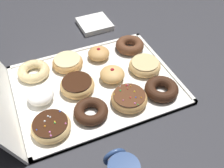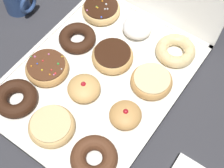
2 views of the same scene
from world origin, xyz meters
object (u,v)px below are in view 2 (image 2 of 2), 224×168
jelly_filled_donut_4 (85,89)px  sprinkle_donut_9 (101,9)px  donut_box (98,78)px  jelly_filled_donut_5 (125,115)px  powdered_filled_donut_10 (137,27)px  chocolate_cake_ring_donut_6 (77,38)px  chocolate_frosted_donut_7 (112,56)px  chocolate_cake_ring_donut_2 (94,158)px  glazed_ring_donut_8 (152,81)px  chocolate_cake_ring_donut_0 (16,98)px  glazed_ring_donut_1 (53,127)px  sprinkle_donut_3 (47,68)px  cruller_donut_11 (176,50)px

jelly_filled_donut_4 → sprinkle_donut_9: jelly_filled_donut_4 is taller
donut_box → jelly_filled_donut_5: jelly_filled_donut_5 is taller
jelly_filled_donut_5 → powdered_filled_donut_10: 0.29m
chocolate_cake_ring_donut_6 → chocolate_frosted_donut_7: bearing=1.8°
chocolate_cake_ring_donut_2 → jelly_filled_donut_4: bearing=134.5°
glazed_ring_donut_8 → sprinkle_donut_9: size_ratio=0.96×
chocolate_cake_ring_donut_0 → sprinkle_donut_9: sprinkle_donut_9 is taller
donut_box → glazed_ring_donut_1: 0.19m
sprinkle_donut_9 → donut_box: bearing=-55.7°
chocolate_cake_ring_donut_2 → glazed_ring_donut_8: 0.26m
jelly_filled_donut_4 → chocolate_cake_ring_donut_0: bearing=-136.2°
chocolate_cake_ring_donut_2 → powdered_filled_donut_10: powdered_filled_donut_10 is taller
chocolate_cake_ring_donut_2 → glazed_ring_donut_8: chocolate_cake_ring_donut_2 is taller
chocolate_cake_ring_donut_0 → chocolate_frosted_donut_7: chocolate_frosted_donut_7 is taller
glazed_ring_donut_1 → chocolate_frosted_donut_7: bearing=90.8°
jelly_filled_donut_4 → powdered_filled_donut_10: (-0.00, 0.25, 0.00)m
chocolate_cake_ring_donut_6 → sprinkle_donut_9: 0.13m
sprinkle_donut_3 → jelly_filled_donut_4: (0.12, 0.01, 0.00)m
chocolate_cake_ring_donut_0 → chocolate_frosted_donut_7: 0.28m
chocolate_cake_ring_donut_6 → cruller_donut_11: cruller_donut_11 is taller
chocolate_cake_ring_donut_2 → sprinkle_donut_3: bearing=153.6°
glazed_ring_donut_1 → jelly_filled_donut_5: 0.18m
jelly_filled_donut_5 → chocolate_cake_ring_donut_6: (-0.25, 0.12, -0.00)m
chocolate_cake_ring_donut_6 → chocolate_frosted_donut_7: (0.12, 0.00, 0.00)m
chocolate_frosted_donut_7 → powdered_filled_donut_10: (-0.00, 0.12, 0.00)m
chocolate_cake_ring_donut_0 → glazed_ring_donut_1: same height
jelly_filled_donut_4 → glazed_ring_donut_1: bearing=-89.6°
chocolate_frosted_donut_7 → chocolate_cake_ring_donut_0: bearing=-116.6°
cruller_donut_11 → powdered_filled_donut_10: bearing=178.1°
donut_box → chocolate_cake_ring_donut_2: bearing=-55.6°
sprinkle_donut_9 → chocolate_cake_ring_donut_6: bearing=-86.2°
chocolate_cake_ring_donut_2 → jelly_filled_donut_4: (-0.13, 0.13, 0.00)m
sprinkle_donut_9 → cruller_donut_11: 0.26m
jelly_filled_donut_5 → sprinkle_donut_9: jelly_filled_donut_5 is taller
jelly_filled_donut_5 → cruller_donut_11: size_ratio=0.73×
donut_box → sprinkle_donut_3: (-0.12, -0.07, 0.02)m
donut_box → jelly_filled_donut_5: bearing=-25.1°
jelly_filled_donut_4 → jelly_filled_donut_5: jelly_filled_donut_4 is taller
jelly_filled_donut_5 → chocolate_frosted_donut_7: 0.18m
jelly_filled_donut_4 → sprinkle_donut_9: 0.28m
chocolate_cake_ring_donut_6 → sprinkle_donut_9: (-0.01, 0.13, 0.00)m
glazed_ring_donut_1 → chocolate_cake_ring_donut_6: 0.28m
chocolate_frosted_donut_7 → sprinkle_donut_3: bearing=-132.3°
chocolate_cake_ring_donut_2 → jelly_filled_donut_4: jelly_filled_donut_4 is taller
donut_box → sprinkle_donut_9: size_ratio=4.65×
chocolate_cake_ring_donut_2 → sprinkle_donut_9: sprinkle_donut_9 is taller
jelly_filled_donut_4 → chocolate_cake_ring_donut_6: (-0.12, 0.12, -0.01)m
jelly_filled_donut_4 → jelly_filled_donut_5: bearing=-0.1°
glazed_ring_donut_1 → glazed_ring_donut_8: (0.13, 0.25, -0.00)m
chocolate_cake_ring_donut_6 → glazed_ring_donut_8: size_ratio=0.95×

